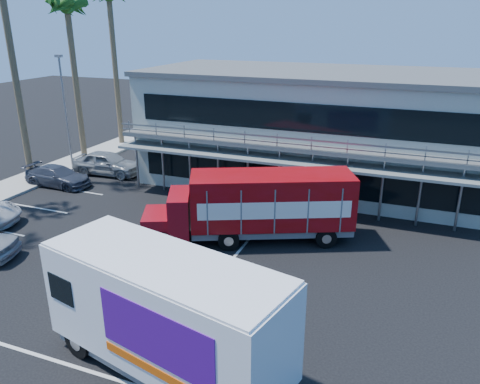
% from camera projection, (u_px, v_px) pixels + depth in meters
% --- Properties ---
extents(ground, '(120.00, 120.00, 0.00)m').
position_uv_depth(ground, '(168.00, 276.00, 19.99)').
color(ground, black).
rests_on(ground, ground).
extents(building, '(22.40, 12.00, 7.30)m').
position_uv_depth(building, '(318.00, 127.00, 30.78)').
color(building, '#A1A496').
rests_on(building, ground).
extents(curb_strip, '(3.00, 32.00, 0.16)m').
position_uv_depth(curb_strip, '(11.00, 187.00, 30.31)').
color(curb_strip, '#A5A399').
rests_on(curb_strip, ground).
extents(palm_e, '(2.80, 2.80, 12.25)m').
position_uv_depth(palm_e, '(68.00, 16.00, 32.71)').
color(palm_e, brown).
rests_on(palm_e, ground).
extents(palm_f, '(2.80, 2.80, 13.25)m').
position_uv_depth(palm_f, '(109.00, 4.00, 37.35)').
color(palm_f, brown).
rests_on(palm_f, ground).
extents(light_pole_far, '(0.50, 0.25, 8.09)m').
position_uv_depth(light_pole_far, '(65.00, 108.00, 32.88)').
color(light_pole_far, gray).
rests_on(light_pole_far, ground).
extents(red_truck, '(10.14, 6.25, 3.39)m').
position_uv_depth(red_truck, '(257.00, 205.00, 22.66)').
color(red_truck, maroon).
rests_on(red_truck, ground).
extents(white_van, '(8.27, 4.45, 3.84)m').
position_uv_depth(white_van, '(166.00, 314.00, 13.94)').
color(white_van, white).
rests_on(white_van, ground).
extents(parked_car_d, '(4.55, 1.88, 1.32)m').
position_uv_depth(parked_car_d, '(58.00, 176.00, 30.66)').
color(parked_car_d, '#343846').
rests_on(parked_car_d, ground).
extents(parked_car_e, '(5.01, 2.22, 1.68)m').
position_uv_depth(parked_car_e, '(107.00, 163.00, 32.86)').
color(parked_car_e, gray).
rests_on(parked_car_e, ground).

